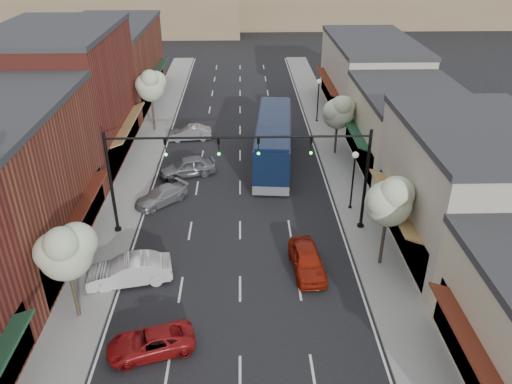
{
  "coord_description": "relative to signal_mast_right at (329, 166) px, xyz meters",
  "views": [
    {
      "loc": [
        0.28,
        -19.81,
        17.97
      ],
      "look_at": [
        1.09,
        9.2,
        2.2
      ],
      "focal_mm": 35.0,
      "sensor_mm": 36.0,
      "label": 1
    }
  ],
  "objects": [
    {
      "name": "curb_left",
      "position": [
        -12.62,
        10.5,
        -4.55
      ],
      "size": [
        0.25,
        73.0,
        0.17
      ],
      "primitive_type": "cube",
      "color": "gray",
      "rests_on": "ground"
    },
    {
      "name": "signal_mast_left",
      "position": [
        -11.24,
        0.0,
        0.0
      ],
      "size": [
        8.22,
        0.46,
        7.0
      ],
      "color": "black",
      "rests_on": "ground"
    },
    {
      "name": "parked_car_d",
      "position": [
        -9.82,
        8.27,
        -3.85
      ],
      "size": [
        4.84,
        3.04,
        1.54
      ],
      "primitive_type": "imported",
      "rotation": [
        0.0,
        0.0,
        -1.28
      ],
      "color": "slate",
      "rests_on": "ground"
    },
    {
      "name": "tree_right_near",
      "position": [
        2.73,
        -4.05,
        -0.17
      ],
      "size": [
        2.85,
        2.65,
        5.95
      ],
      "color": "#47382B",
      "rests_on": "ground"
    },
    {
      "name": "hill_near",
      "position": [
        -30.62,
        70.0,
        -0.62
      ],
      "size": [
        50.0,
        20.0,
        8.0
      ],
      "primitive_type": "cube",
      "color": "#7A6647",
      "rests_on": "ground"
    },
    {
      "name": "red_hatchback",
      "position": [
        -1.73,
        -4.45,
        -3.89
      ],
      "size": [
        2.09,
        4.45,
        1.47
      ],
      "primitive_type": "imported",
      "rotation": [
        0.0,
        0.0,
        0.08
      ],
      "color": "maroon",
      "rests_on": "ground"
    },
    {
      "name": "tree_left_far",
      "position": [
        -13.87,
        17.95,
        -0.02
      ],
      "size": [
        2.85,
        2.65,
        6.13
      ],
      "color": "#47382B",
      "rests_on": "ground"
    },
    {
      "name": "sidewalk_left",
      "position": [
        -14.02,
        10.5,
        -4.55
      ],
      "size": [
        2.8,
        73.0,
        0.15
      ],
      "primitive_type": "cube",
      "color": "gray",
      "rests_on": "ground"
    },
    {
      "name": "tree_left_near",
      "position": [
        -13.87,
        -8.05,
        -0.4
      ],
      "size": [
        2.85,
        2.65,
        5.69
      ],
      "color": "#47382B",
      "rests_on": "ground"
    },
    {
      "name": "tree_right_far",
      "position": [
        2.73,
        11.95,
        -0.63
      ],
      "size": [
        2.85,
        2.65,
        5.43
      ],
      "color": "#47382B",
      "rests_on": "ground"
    },
    {
      "name": "ground",
      "position": [
        -5.62,
        -8.0,
        -4.62
      ],
      "size": [
        160.0,
        160.0,
        0.0
      ],
      "primitive_type": "plane",
      "color": "black",
      "rests_on": "ground"
    },
    {
      "name": "curb_right",
      "position": [
        1.38,
        10.5,
        -4.55
      ],
      "size": [
        0.25,
        73.0,
        0.17
      ],
      "primitive_type": "cube",
      "color": "gray",
      "rests_on": "ground"
    },
    {
      "name": "bldg_right_midnear",
      "position": [
        8.1,
        -2.0,
        -0.72
      ],
      "size": [
        9.14,
        12.1,
        7.9
      ],
      "color": "#AFA696",
      "rests_on": "ground"
    },
    {
      "name": "parked_car_e",
      "position": [
        -10.31,
        15.75,
        -3.96
      ],
      "size": [
        4.14,
        1.81,
        1.32
      ],
      "primitive_type": "imported",
      "rotation": [
        0.0,
        0.0,
        -1.47
      ],
      "color": "#A2A1A6",
      "rests_on": "ground"
    },
    {
      "name": "bldg_right_far",
      "position": [
        8.09,
        24.0,
        -0.96
      ],
      "size": [
        9.14,
        16.1,
        7.4
      ],
      "color": "#AFA696",
      "rests_on": "ground"
    },
    {
      "name": "parked_car_c",
      "position": [
        -11.3,
        3.77,
        -4.03
      ],
      "size": [
        4.1,
        4.05,
        1.19
      ],
      "primitive_type": "imported",
      "rotation": [
        0.0,
        0.0,
        -0.8
      ],
      "color": "#96959A",
      "rests_on": "ground"
    },
    {
      "name": "lamp_post_far",
      "position": [
        2.18,
        20.0,
        -1.62
      ],
      "size": [
        0.44,
        0.44,
        4.44
      ],
      "color": "black",
      "rests_on": "ground"
    },
    {
      "name": "parked_car_b",
      "position": [
        -11.82,
        -5.21,
        -3.85
      ],
      "size": [
        4.94,
        2.53,
        1.55
      ],
      "primitive_type": "imported",
      "rotation": [
        0.0,
        0.0,
        -1.37
      ],
      "color": "silver",
      "rests_on": "ground"
    },
    {
      "name": "bldg_left_far",
      "position": [
        -19.84,
        28.0,
        -0.46
      ],
      "size": [
        10.14,
        18.1,
        8.4
      ],
      "color": "brown",
      "rests_on": "ground"
    },
    {
      "name": "signal_mast_right",
      "position": [
        0.0,
        0.0,
        0.0
      ],
      "size": [
        8.22,
        0.46,
        7.0
      ],
      "color": "black",
      "rests_on": "ground"
    },
    {
      "name": "parked_car_a",
      "position": [
        -9.82,
        -10.48,
        -4.05
      ],
      "size": [
        4.48,
        2.93,
        1.15
      ],
      "primitive_type": "imported",
      "rotation": [
        0.0,
        0.0,
        -1.3
      ],
      "color": "maroon",
      "rests_on": "ground"
    },
    {
      "name": "bldg_right_midfar",
      "position": [
        8.08,
        10.0,
        -1.46
      ],
      "size": [
        9.14,
        12.1,
        6.4
      ],
      "color": "#BBB495",
      "rests_on": "ground"
    },
    {
      "name": "coach_bus",
      "position": [
        -2.81,
        10.48,
        -2.64
      ],
      "size": [
        3.81,
        12.66,
        3.81
      ],
      "rotation": [
        0.0,
        0.0,
        -0.09
      ],
      "color": "black",
      "rests_on": "ground"
    },
    {
      "name": "lamp_post_near",
      "position": [
        2.18,
        2.5,
        -1.62
      ],
      "size": [
        0.44,
        0.44,
        4.44
      ],
      "color": "black",
      "rests_on": "ground"
    },
    {
      "name": "sidewalk_right",
      "position": [
        2.78,
        10.5,
        -4.55
      ],
      "size": [
        2.8,
        73.0,
        0.15
      ],
      "primitive_type": "cube",
      "color": "gray",
      "rests_on": "ground"
    },
    {
      "name": "bldg_left_midfar",
      "position": [
        -19.86,
        12.0,
        0.78
      ],
      "size": [
        10.14,
        14.1,
        10.9
      ],
      "color": "maroon",
      "rests_on": "ground"
    }
  ]
}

